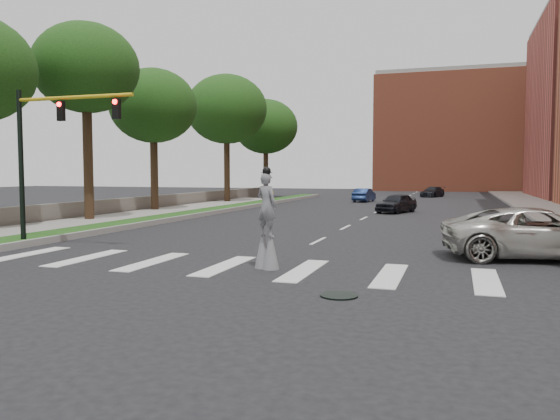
# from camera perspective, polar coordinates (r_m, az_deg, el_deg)

# --- Properties ---
(ground_plane) EXTENTS (160.00, 160.00, 0.00)m
(ground_plane) POSITION_cam_1_polar(r_m,az_deg,el_deg) (15.92, -3.01, -6.71)
(ground_plane) COLOR black
(ground_plane) RESTS_ON ground
(grass_median) EXTENTS (2.00, 60.00, 0.25)m
(grass_median) POSITION_cam_1_polar(r_m,az_deg,el_deg) (38.71, -8.31, -0.24)
(grass_median) COLOR #194413
(grass_median) RESTS_ON ground
(median_curb) EXTENTS (0.20, 60.00, 0.28)m
(median_curb) POSITION_cam_1_polar(r_m,az_deg,el_deg) (38.25, -6.90, -0.25)
(median_curb) COLOR gray
(median_curb) RESTS_ON ground
(sidewalk_left) EXTENTS (4.00, 60.00, 0.18)m
(sidewalk_left) POSITION_cam_1_polar(r_m,az_deg,el_deg) (31.91, -21.20, -1.43)
(sidewalk_left) COLOR gray
(sidewalk_left) RESTS_ON ground
(stone_wall) EXTENTS (0.50, 56.00, 1.10)m
(stone_wall) POSITION_cam_1_polar(r_m,az_deg,el_deg) (43.09, -13.70, 0.68)
(stone_wall) COLOR #615B53
(stone_wall) RESTS_ON ground
(manhole) EXTENTS (0.90, 0.90, 0.04)m
(manhole) POSITION_cam_1_polar(r_m,az_deg,el_deg) (13.20, 6.18, -8.88)
(manhole) COLOR black
(manhole) RESTS_ON ground
(building_backdrop) EXTENTS (26.00, 14.00, 18.00)m
(building_backdrop) POSITION_cam_1_polar(r_m,az_deg,el_deg) (92.80, 18.35, 7.53)
(building_backdrop) COLOR #BC583B
(building_backdrop) RESTS_ON ground
(traffic_signal) EXTENTS (5.30, 0.23, 6.20)m
(traffic_signal) POSITION_cam_1_polar(r_m,az_deg,el_deg) (23.42, -23.32, 6.60)
(traffic_signal) COLOR black
(traffic_signal) RESTS_ON ground
(stilt_performer) EXTENTS (0.83, 0.70, 3.11)m
(stilt_performer) POSITION_cam_1_polar(r_m,az_deg,el_deg) (16.63, -1.40, -1.75)
(stilt_performer) COLOR black
(stilt_performer) RESTS_ON ground
(suv_crossing) EXTENTS (6.72, 4.01, 1.75)m
(suv_crossing) POSITION_cam_1_polar(r_m,az_deg,el_deg) (20.49, 25.45, -2.22)
(suv_crossing) COLOR #B7B4AC
(suv_crossing) RESTS_ON ground
(car_near) EXTENTS (2.97, 4.46, 1.41)m
(car_near) POSITION_cam_1_polar(r_m,az_deg,el_deg) (40.43, 12.06, 0.72)
(car_near) COLOR black
(car_near) RESTS_ON ground
(car_mid) EXTENTS (1.81, 4.16, 1.33)m
(car_mid) POSITION_cam_1_polar(r_m,az_deg,el_deg) (54.79, 8.78, 1.55)
(car_mid) COLOR navy
(car_mid) RESTS_ON ground
(car_far) EXTENTS (3.09, 4.49, 1.21)m
(car_far) POSITION_cam_1_polar(r_m,az_deg,el_deg) (66.97, 15.64, 1.84)
(car_far) COLOR black
(car_far) RESTS_ON ground
(tree_2) EXTENTS (6.14, 6.14, 11.63)m
(tree_2) POSITION_cam_1_polar(r_m,az_deg,el_deg) (34.73, -19.62, 13.72)
(tree_2) COLOR black
(tree_2) RESTS_ON ground
(tree_3) EXTENTS (6.40, 6.40, 10.54)m
(tree_3) POSITION_cam_1_polar(r_m,az_deg,el_deg) (41.82, -13.11, 10.51)
(tree_3) COLOR black
(tree_3) RESTS_ON ground
(tree_4) EXTENTS (7.65, 7.65, 12.12)m
(tree_4) POSITION_cam_1_polar(r_m,az_deg,el_deg) (52.48, -5.61, 10.41)
(tree_4) COLOR black
(tree_4) RESTS_ON ground
(tree_5) EXTENTS (7.24, 7.24, 11.16)m
(tree_5) POSITION_cam_1_polar(r_m,az_deg,el_deg) (62.45, -1.50, 8.68)
(tree_5) COLOR black
(tree_5) RESTS_ON ground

